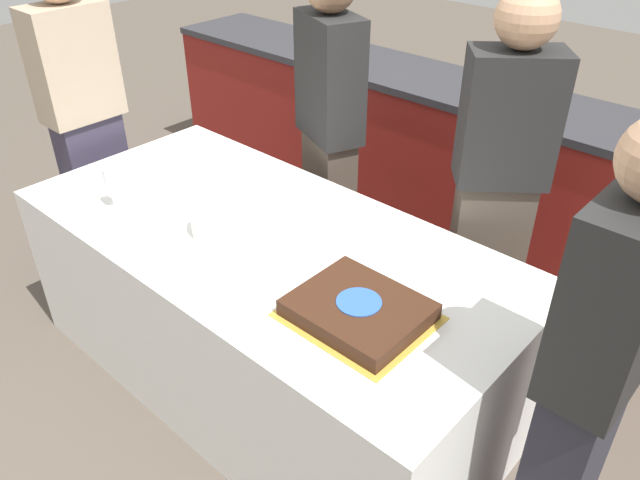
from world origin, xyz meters
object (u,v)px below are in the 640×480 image
object	(u,v)px
wine_glass	(110,182)
person_cutting_cake	(496,191)
cake	(359,310)
person_seated_right	(590,384)
person_standing_back	(329,132)
person_seated_left	(85,120)
plate_stack	(221,221)

from	to	relation	value
wine_glass	person_cutting_cake	xyz separation A→B (m)	(1.19, 0.99, -0.01)
cake	person_seated_right	xyz separation A→B (m)	(0.68, 0.14, 0.04)
person_cutting_cake	wine_glass	bearing A→B (deg)	0.63
person_standing_back	person_seated_left	bearing A→B (deg)	59.24
cake	person_standing_back	bearing A→B (deg)	135.91
plate_stack	person_seated_right	distance (m)	1.41
cake	person_standing_back	distance (m)	1.23
wine_glass	person_standing_back	bearing A→B (deg)	72.81
person_cutting_cake	person_seated_left	xyz separation A→B (m)	(-1.85, -0.72, 0.00)
person_seated_left	person_standing_back	world-z (taller)	person_seated_left
person_seated_left	person_standing_back	size ratio (longest dim) A/B	1.01
person_seated_right	person_seated_left	bearing A→B (deg)	-90.00
cake	person_seated_right	size ratio (longest dim) A/B	0.28
cake	person_seated_right	bearing A→B (deg)	11.50
person_seated_left	person_standing_back	distance (m)	1.21
wine_glass	person_seated_right	bearing A→B (deg)	8.35
person_seated_left	person_standing_back	xyz separation A→B (m)	(0.97, 0.72, -0.01)
plate_stack	person_cutting_cake	xyz separation A→B (m)	(0.72, 0.81, 0.07)
person_cutting_cake	person_seated_right	world-z (taller)	person_cutting_cake
person_seated_left	person_seated_right	distance (m)	2.54
person_cutting_cake	person_seated_right	distance (m)	0.99
wine_glass	person_standing_back	distance (m)	1.04
cake	wine_glass	distance (m)	1.20
person_standing_back	wine_glass	bearing A→B (deg)	95.48
wine_glass	person_cutting_cake	size ratio (longest dim) A/B	0.11
cake	plate_stack	size ratio (longest dim) A/B	1.92
cake	plate_stack	world-z (taller)	plate_stack
person_seated_right	cake	bearing A→B (deg)	-78.50
cake	person_seated_left	distance (m)	1.86
wine_glass	person_standing_back	xyz separation A→B (m)	(0.31, 0.99, -0.01)
wine_glass	person_seated_right	distance (m)	1.90
plate_stack	person_seated_left	xyz separation A→B (m)	(-1.13, 0.10, 0.07)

